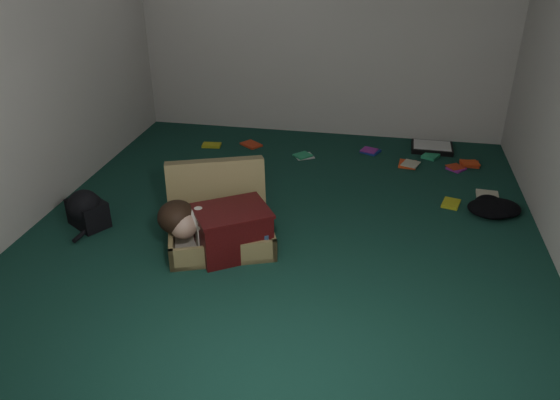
% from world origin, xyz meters
% --- Properties ---
extents(floor, '(4.50, 4.50, 0.00)m').
position_xyz_m(floor, '(0.00, 0.00, 0.00)').
color(floor, '#153E32').
rests_on(floor, ground).
extents(wall_back, '(4.50, 0.00, 4.50)m').
position_xyz_m(wall_back, '(0.00, 2.25, 1.30)').
color(wall_back, silver).
rests_on(wall_back, ground).
extents(wall_front, '(4.50, 0.00, 4.50)m').
position_xyz_m(wall_front, '(0.00, -2.25, 1.30)').
color(wall_front, silver).
rests_on(wall_front, ground).
extents(wall_left, '(0.00, 4.50, 4.50)m').
position_xyz_m(wall_left, '(-2.00, 0.00, 1.30)').
color(wall_left, silver).
rests_on(wall_left, ground).
extents(suitcase, '(0.98, 0.97, 0.56)m').
position_xyz_m(suitcase, '(-0.47, -0.18, 0.17)').
color(suitcase, '#8F7F4F').
rests_on(suitcase, floor).
extents(person, '(0.85, 0.44, 0.35)m').
position_xyz_m(person, '(-0.45, -0.38, 0.21)').
color(person, silver).
rests_on(person, suitcase).
extents(maroon_bin, '(0.66, 0.63, 0.36)m').
position_xyz_m(maroon_bin, '(-0.31, -0.37, 0.18)').
color(maroon_bin, '#460E0F').
rests_on(maroon_bin, floor).
extents(backpack, '(0.50, 0.47, 0.24)m').
position_xyz_m(backpack, '(-1.56, -0.21, 0.12)').
color(backpack, black).
rests_on(backpack, floor).
extents(clothing_pile, '(0.41, 0.34, 0.13)m').
position_xyz_m(clothing_pile, '(1.70, 0.68, 0.06)').
color(clothing_pile, black).
rests_on(clothing_pile, floor).
extents(paper_tray, '(0.43, 0.33, 0.06)m').
position_xyz_m(paper_tray, '(1.25, 1.95, 0.03)').
color(paper_tray, black).
rests_on(paper_tray, floor).
extents(book_scatter, '(2.94, 1.28, 0.02)m').
position_xyz_m(book_scatter, '(0.71, 1.45, 0.01)').
color(book_scatter, gold).
rests_on(book_scatter, floor).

